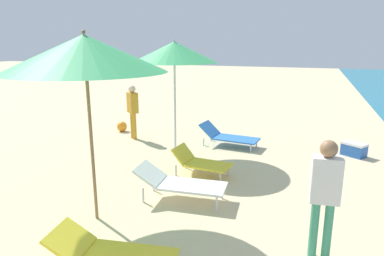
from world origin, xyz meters
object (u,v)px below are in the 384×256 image
umbrella_farthest (174,52)px  cooler_box (354,149)px  umbrella_second (85,54)px  lounger_second_inland (111,253)px  person_walking_mid (133,107)px  lounger_second_shoreside (180,183)px  lounger_farthest_inland (201,162)px  lounger_farthest_shoreside (228,136)px  beach_ball (122,127)px  person_walking_far (325,189)px

umbrella_farthest → cooler_box: (4.27, 1.30, -2.36)m
umbrella_second → lounger_second_inland: (0.95, -1.06, -2.36)m
umbrella_second → person_walking_mid: size_ratio=1.86×
umbrella_second → lounger_second_shoreside: size_ratio=1.78×
lounger_farthest_inland → lounger_second_shoreside: bearing=-83.5°
lounger_farthest_shoreside → lounger_farthest_inland: bearing=-84.5°
lounger_farthest_shoreside → beach_ball: size_ratio=5.14×
umbrella_second → beach_ball: 6.10m
cooler_box → umbrella_farthest: bearing=-163.0°
person_walking_far → lounger_second_inland: bearing=109.4°
umbrella_farthest → person_walking_mid: umbrella_farthest is taller
lounger_farthest_inland → lounger_second_inland: bearing=-85.3°
lounger_second_inland → person_walking_far: (2.42, 1.15, 0.72)m
cooler_box → person_walking_far: bearing=-100.3°
umbrella_farthest → lounger_farthest_inland: umbrella_farthest is taller
lounger_second_inland → person_walking_mid: person_walking_mid is taller
lounger_second_inland → person_walking_mid: size_ratio=1.04×
lounger_second_inland → lounger_second_shoreside: bearing=79.4°
lounger_second_shoreside → person_walking_far: (2.34, -0.96, 0.64)m
umbrella_second → beach_ball: size_ratio=9.17×
beach_ball → person_walking_far: bearing=-39.9°
lounger_farthest_inland → cooler_box: lounger_farthest_inland is taller
beach_ball → lounger_second_inland: bearing=-60.4°
person_walking_far → person_walking_mid: bearing=43.8°
person_walking_far → lounger_second_shoreside: bearing=61.7°
umbrella_farthest → beach_ball: umbrella_farthest is taller
lounger_second_shoreside → lounger_farthest_shoreside: bearing=84.9°
umbrella_second → umbrella_farthest: size_ratio=1.03×
cooler_box → lounger_second_inland: bearing=-119.2°
person_walking_far → beach_ball: bearing=44.0°
lounger_farthest_inland → person_walking_far: bearing=-37.4°
person_walking_far → beach_ball: size_ratio=5.02×
lounger_second_shoreside → cooler_box: (3.19, 3.75, -0.16)m
umbrella_second → lounger_second_shoreside: umbrella_second is taller
lounger_farthest_inland → beach_ball: 4.42m
cooler_box → umbrella_second: bearing=-131.3°
umbrella_farthest → beach_ball: (-2.44, 1.50, -2.37)m
umbrella_farthest → lounger_farthest_shoreside: umbrella_farthest is taller
umbrella_second → lounger_farthest_shoreside: umbrella_second is taller
lounger_farthest_inland → person_walking_far: (2.36, -2.21, 0.67)m
lounger_second_inland → lounger_farthest_shoreside: bearing=80.4°
lounger_second_shoreside → lounger_farthest_inland: bearing=86.2°
lounger_second_shoreside → cooler_box: 4.93m
lounger_farthest_shoreside → person_walking_far: bearing=-56.1°
lounger_second_shoreside → umbrella_farthest: umbrella_farthest is taller
umbrella_farthest → person_walking_far: umbrella_farthest is taller
lounger_second_inland → person_walking_far: bearing=17.0°
umbrella_second → person_walking_mid: umbrella_second is taller
lounger_second_inland → cooler_box: (3.27, 5.86, -0.08)m
lounger_farthest_inland → person_walking_far: person_walking_far is taller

